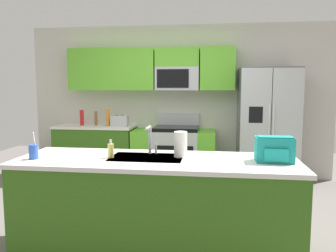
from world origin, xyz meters
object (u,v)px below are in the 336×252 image
refrigerator (267,127)px  bottle_red (82,118)px  soap_dispenser (111,150)px  range_oven (174,154)px  pepper_mill (96,118)px  bottle_orange (108,117)px  drink_cup_blue (34,152)px  sink_faucet (150,137)px  paper_towel_roll (181,144)px  toaster (120,121)px  backpack (274,149)px

refrigerator → bottle_red: bearing=179.2°
soap_dispenser → range_oven: bearing=83.1°
range_oven → pepper_mill: 1.46m
pepper_mill → bottle_red: bearing=-174.3°
bottle_orange → drink_cup_blue: (0.12, -2.61, -0.08)m
bottle_red → sink_faucet: size_ratio=0.93×
paper_towel_roll → drink_cup_blue: bearing=-168.2°
soap_dispenser → paper_towel_roll: size_ratio=0.71×
range_oven → drink_cup_blue: bearing=-110.3°
bottle_orange → soap_dispenser: bottle_orange is taller
soap_dispenser → paper_towel_roll: bearing=10.9°
soap_dispenser → paper_towel_roll: (0.64, 0.12, 0.05)m
paper_towel_roll → bottle_orange: bearing=121.8°
bottle_orange → paper_towel_roll: 2.75m
refrigerator → drink_cup_blue: refrigerator is taller
drink_cup_blue → soap_dispenser: 0.70m
range_oven → pepper_mill: pepper_mill is taller
bottle_red → soap_dispenser: (1.28, -2.49, -0.06)m
bottle_orange → paper_towel_roll: size_ratio=1.21×
refrigerator → toaster: (-2.40, 0.02, 0.07)m
bottle_red → sink_faucet: (1.62, -2.29, 0.04)m
pepper_mill → soap_dispenser: 2.72m
toaster → pepper_mill: size_ratio=1.16×
toaster → soap_dispenser: (0.61, -2.47, -0.02)m
backpack → drink_cup_blue: bearing=-175.6°
bottle_orange → pepper_mill: bearing=166.5°
refrigerator → bottle_orange: bearing=179.7°
toaster → paper_towel_roll: paper_towel_roll is taller
bottle_red → soap_dispenser: size_ratio=1.54×
range_oven → paper_towel_roll: bearing=-82.0°
toaster → soap_dispenser: toaster is taller
range_oven → backpack: (1.18, -2.50, 0.57)m
bottle_red → backpack: size_ratio=0.82×
sink_faucet → soap_dispenser: 0.40m
toaster → backpack: size_ratio=0.88×
range_oven → soap_dispenser: range_oven is taller
soap_dispenser → paper_towel_roll: 0.66m
toaster → bottle_red: bearing=177.8°
refrigerator → backpack: 2.45m
refrigerator → sink_faucet: bearing=-123.0°
paper_towel_roll → range_oven: bearing=98.0°
range_oven → paper_towel_roll: size_ratio=5.67×
range_oven → paper_towel_roll: paper_towel_roll is taller
range_oven → backpack: bearing=-64.8°
drink_cup_blue → sink_faucet: bearing=19.2°
toaster → bottle_orange: bearing=-178.1°
refrigerator → drink_cup_blue: bearing=-133.6°
range_oven → bottle_red: size_ratio=5.19×
pepper_mill → paper_towel_roll: size_ratio=1.01×
range_oven → refrigerator: size_ratio=0.74×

